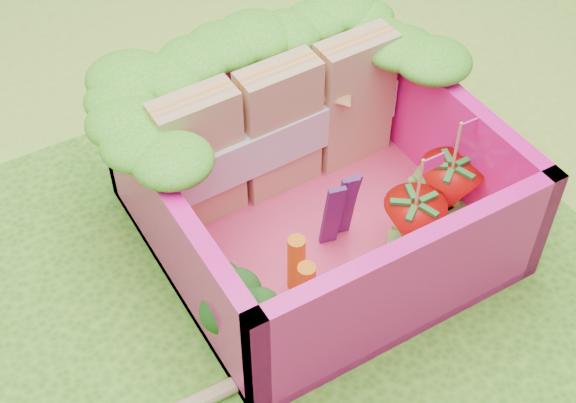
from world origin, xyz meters
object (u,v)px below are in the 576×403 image
at_px(sandwich_stack, 280,128).
at_px(strawberry_right, 448,190).
at_px(strawberry_left, 412,225).
at_px(bento_box, 316,185).
at_px(broccoli, 240,298).

height_order(sandwich_stack, strawberry_right, sandwich_stack).
xyz_separation_m(strawberry_left, strawberry_right, (0.24, 0.08, 0.01)).
relative_size(bento_box, strawberry_right, 2.58).
relative_size(bento_box, broccoli, 3.83).
distance_m(bento_box, strawberry_right, 0.56).
relative_size(sandwich_stack, broccoli, 3.28).
bearing_deg(broccoli, sandwich_stack, 49.44).
distance_m(strawberry_left, strawberry_right, 0.25).
relative_size(bento_box, strawberry_left, 2.66).
bearing_deg(broccoli, strawberry_right, 4.83).
distance_m(sandwich_stack, strawberry_left, 0.68).
xyz_separation_m(sandwich_stack, broccoli, (-0.52, -0.61, -0.11)).
bearing_deg(bento_box, strawberry_right, -24.67).
xyz_separation_m(bento_box, strawberry_left, (0.26, -0.31, -0.09)).
height_order(sandwich_stack, broccoli, sandwich_stack).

